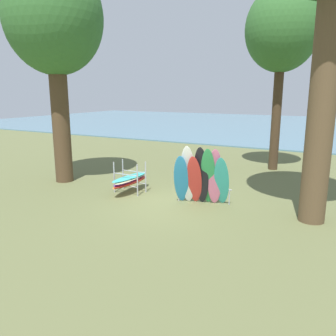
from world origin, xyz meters
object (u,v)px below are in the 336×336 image
at_px(tree_foreground_left, 54,21).
at_px(tree_mid_behind, 282,31).
at_px(leaning_board_pile, 201,178).
at_px(board_storage_rack, 130,180).

height_order(tree_foreground_left, tree_mid_behind, tree_foreground_left).
distance_m(tree_foreground_left, tree_mid_behind, 10.43).
bearing_deg(leaning_board_pile, board_storage_rack, 177.89).
relative_size(tree_foreground_left, board_storage_rack, 4.34).
height_order(tree_foreground_left, leaning_board_pile, tree_foreground_left).
xyz_separation_m(leaning_board_pile, board_storage_rack, (-3.09, 0.11, -0.47)).
bearing_deg(tree_mid_behind, tree_foreground_left, -138.75).
distance_m(tree_foreground_left, leaning_board_pile, 8.87).
distance_m(leaning_board_pile, board_storage_rack, 3.13).
relative_size(leaning_board_pile, board_storage_rack, 1.02).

